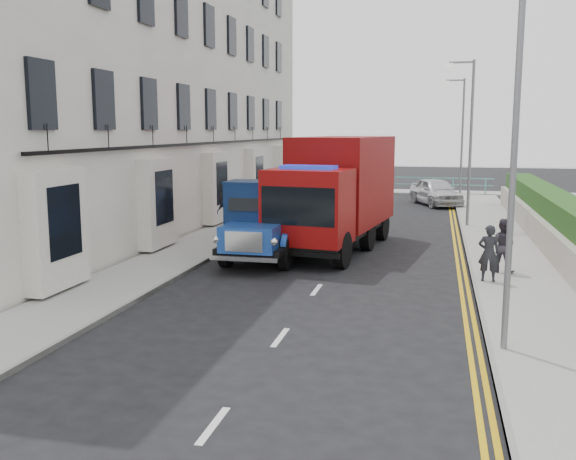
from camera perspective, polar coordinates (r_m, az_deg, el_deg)
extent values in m
plane|color=black|center=(14.99, 1.14, -7.19)|extent=(120.00, 120.00, 0.00)
cube|color=gray|center=(24.84, -6.32, -0.63)|extent=(2.40, 38.00, 0.12)
cube|color=gray|center=(23.57, 18.55, -1.56)|extent=(2.60, 38.00, 0.12)
cube|color=gray|center=(43.39, 9.11, 3.39)|extent=(30.00, 2.50, 0.12)
plane|color=slate|center=(74.27, 10.82, 5.56)|extent=(120.00, 120.00, 0.00)
cube|color=silver|center=(29.96, -11.95, 14.18)|extent=(6.00, 30.00, 14.00)
cube|color=black|center=(28.66, -5.96, 7.76)|extent=(0.12, 28.00, 0.10)
cube|color=#B2AD9E|center=(23.66, 21.74, -0.49)|extent=(0.30, 28.00, 1.00)
cube|color=#1A4315|center=(23.72, 23.46, 0.40)|extent=(1.20, 28.00, 1.70)
cube|color=#59B2A5|center=(42.51, 9.07, 4.66)|extent=(13.00, 0.08, 0.06)
cube|color=#59B2A5|center=(42.55, 9.05, 4.08)|extent=(13.00, 0.06, 0.05)
cylinder|color=slate|center=(12.19, 19.40, 5.31)|extent=(0.12, 0.12, 7.00)
cylinder|color=slate|center=(28.13, 15.91, 7.24)|extent=(0.12, 0.12, 7.00)
cube|color=slate|center=(28.24, 15.17, 14.19)|extent=(1.00, 0.08, 0.08)
cube|color=beige|center=(28.22, 14.12, 13.99)|extent=(0.35, 0.18, 0.18)
cylinder|color=slate|center=(38.12, 15.21, 7.62)|extent=(0.12, 0.12, 7.00)
cube|color=slate|center=(38.20, 14.66, 12.76)|extent=(1.00, 0.08, 0.08)
cube|color=beige|center=(38.19, 13.88, 12.61)|extent=(0.35, 0.18, 0.18)
cylinder|color=black|center=(19.60, -5.49, -1.87)|extent=(0.28, 1.01, 1.01)
cylinder|color=black|center=(19.09, -0.22, -2.12)|extent=(0.28, 1.01, 1.01)
cylinder|color=black|center=(22.36, -3.06, -0.50)|extent=(0.28, 1.01, 1.01)
cylinder|color=black|center=(21.92, 1.59, -0.68)|extent=(0.28, 1.01, 1.01)
cube|color=black|center=(20.69, -1.75, -0.84)|extent=(2.02, 5.05, 0.19)
cube|color=#1C439A|center=(18.79, -3.31, -0.68)|extent=(1.64, 1.37, 0.76)
cube|color=silver|center=(18.12, -3.94, -1.04)|extent=(1.10, 0.09, 0.58)
cube|color=#0C1E45|center=(19.85, -2.32, 1.59)|extent=(2.11, 1.27, 1.84)
cube|color=black|center=(21.86, -0.90, 0.33)|extent=(2.22, 2.95, 0.13)
cylinder|color=black|center=(20.09, -1.10, -1.39)|extent=(0.48, 1.16, 1.13)
cylinder|color=black|center=(19.39, 4.82, -1.79)|extent=(0.48, 1.16, 1.13)
cylinder|color=black|center=(23.03, 1.88, -0.06)|extent=(0.48, 1.16, 1.13)
cylinder|color=black|center=(22.43, 7.09, -0.37)|extent=(0.48, 1.16, 1.13)
cylinder|color=black|center=(25.15, 3.56, 0.69)|extent=(0.48, 1.16, 1.13)
cylinder|color=black|center=(24.60, 8.36, 0.43)|extent=(0.48, 1.16, 1.13)
cube|color=black|center=(22.19, 4.08, 0.11)|extent=(3.33, 7.45, 0.26)
cube|color=maroon|center=(19.52, 1.83, 2.12)|extent=(2.71, 2.27, 2.26)
cube|color=black|center=(18.62, 0.87, 2.11)|extent=(2.25, 0.39, 1.13)
cube|color=maroon|center=(23.08, 4.94, 4.43)|extent=(3.28, 5.65, 3.08)
imported|color=black|center=(22.11, -1.72, -0.28)|extent=(1.93, 3.84, 1.25)
imported|color=#637FD4|center=(26.90, 1.02, 1.58)|extent=(1.93, 4.49, 1.44)
imported|color=#BCBCC2|center=(28.88, 1.86, 1.93)|extent=(1.89, 4.49, 1.29)
imported|color=black|center=(38.78, 3.50, 3.93)|extent=(3.17, 5.95, 1.59)
imported|color=silver|center=(36.50, 13.01, 3.34)|extent=(3.33, 4.78, 1.51)
imported|color=black|center=(18.00, 17.42, -1.97)|extent=(0.58, 0.40, 1.54)
imported|color=#36313C|center=(19.26, 18.50, -1.31)|extent=(0.89, 0.79, 1.55)
imported|color=black|center=(24.71, -5.12, 1.58)|extent=(1.13, 0.71, 1.80)
imported|color=#3F2E2D|center=(29.55, -3.48, 2.61)|extent=(0.86, 0.64, 1.60)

